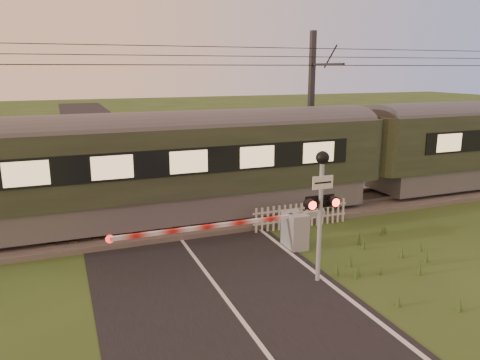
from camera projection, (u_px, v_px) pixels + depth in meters
name	position (u px, v px, depth m)	size (l,w,h in m)	color
ground	(235.00, 312.00, 10.63)	(160.00, 160.00, 0.00)	#30471B
road	(239.00, 316.00, 10.42)	(6.00, 140.00, 0.03)	black
track_bed	(170.00, 223.00, 16.50)	(140.00, 3.40, 0.39)	#47423D
overhead_wires	(164.00, 58.00, 15.19)	(120.00, 0.62, 0.62)	black
train	(365.00, 151.00, 18.90)	(39.37, 2.71, 3.66)	slate
boom_gate	(286.00, 229.00, 14.22)	(6.61, 0.85, 1.13)	gray
crossing_signal	(321.00, 193.00, 11.64)	(0.87, 0.36, 3.43)	gray
picket_fence	(301.00, 215.00, 16.19)	(3.61, 0.07, 0.87)	silver
catenary_mast	(312.00, 111.00, 20.12)	(0.22, 2.46, 6.93)	#2D2D30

